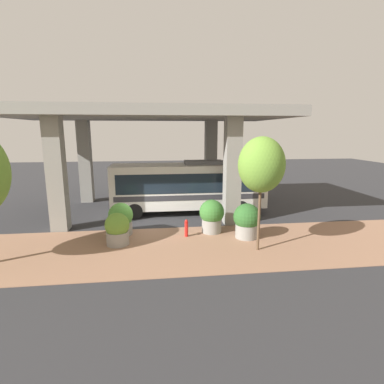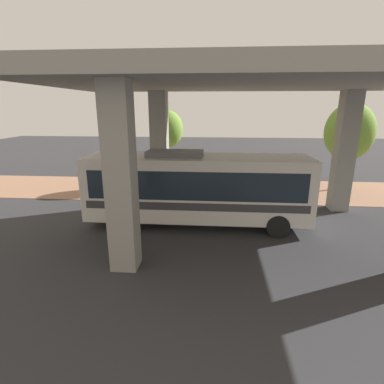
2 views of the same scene
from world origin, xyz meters
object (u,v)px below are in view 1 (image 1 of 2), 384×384
at_px(fire_hydrant, 186,228).
at_px(planter_front, 212,216).
at_px(street_tree_far, 261,165).
at_px(planter_extra, 117,229).
at_px(planter_middle, 121,219).
at_px(planter_back, 247,221).
at_px(bus, 189,185).

bearing_deg(fire_hydrant, planter_front, -69.81).
bearing_deg(street_tree_far, planter_extra, 77.45).
distance_m(fire_hydrant, street_tree_far, 5.22).
height_order(planter_middle, planter_extra, planter_middle).
height_order(fire_hydrant, planter_middle, planter_middle).
bearing_deg(planter_front, planter_back, -123.07).
distance_m(fire_hydrant, planter_middle, 3.56).
distance_m(planter_extra, street_tree_far, 7.49).
relative_size(bus, fire_hydrant, 10.90).
bearing_deg(planter_middle, fire_hydrant, -102.82).
distance_m(planter_back, street_tree_far, 3.50).
height_order(fire_hydrant, planter_back, planter_back).
relative_size(bus, planter_middle, 5.87).
xyz_separation_m(bus, street_tree_far, (-7.06, -2.47, 2.09)).
bearing_deg(street_tree_far, planter_back, 1.43).
relative_size(bus, planter_back, 5.57).
height_order(bus, street_tree_far, street_tree_far).
height_order(planter_front, planter_extra, planter_front).
bearing_deg(planter_middle, planter_extra, 179.86).
relative_size(planter_front, planter_middle, 1.05).
height_order(planter_back, street_tree_far, street_tree_far).
distance_m(fire_hydrant, planter_back, 3.18).
relative_size(planter_front, street_tree_far, 0.35).
bearing_deg(planter_front, street_tree_far, -148.34).
relative_size(planter_middle, planter_extra, 1.08).
xyz_separation_m(fire_hydrant, planter_back, (-0.54, -3.10, 0.46)).
xyz_separation_m(fire_hydrant, planter_front, (0.53, -1.45, 0.48)).
xyz_separation_m(planter_front, street_tree_far, (-2.74, -1.69, 3.06)).
bearing_deg(street_tree_far, bus, 19.28).
relative_size(bus, planter_front, 5.56).
height_order(bus, planter_front, bus).
bearing_deg(planter_back, street_tree_far, -178.57).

